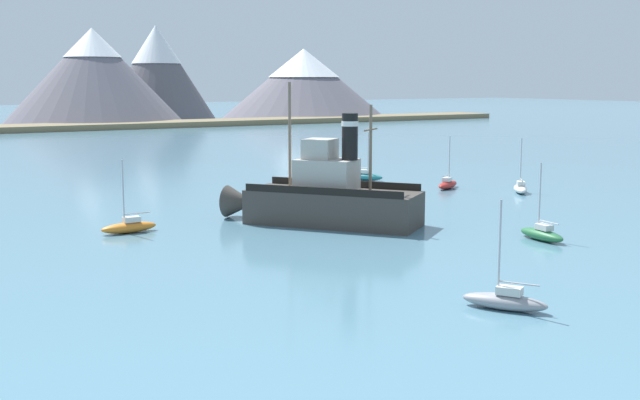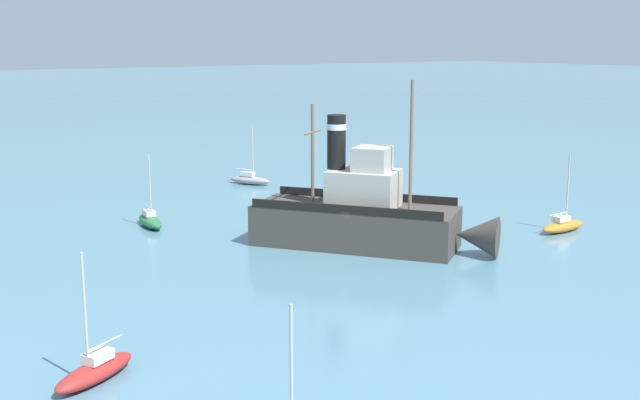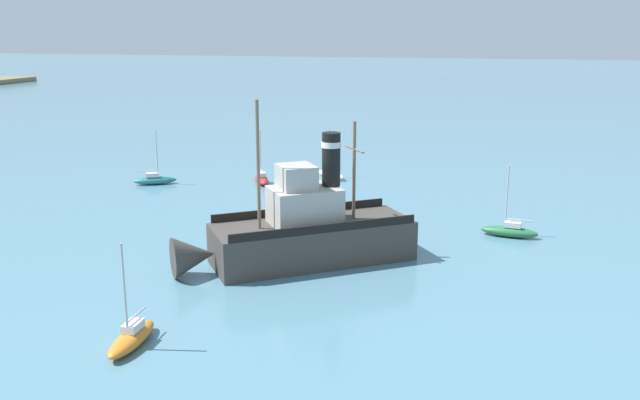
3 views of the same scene
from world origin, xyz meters
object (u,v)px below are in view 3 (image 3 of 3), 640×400
Objects in this scene: old_tugboat at (303,233)px; sailboat_white at (331,174)px; sailboat_orange at (132,337)px; sailboat_green at (509,231)px; sailboat_red at (262,179)px; sailboat_teal at (155,180)px.

sailboat_white is at bearing 10.80° from old_tugboat.
old_tugboat is 2.76× the size of sailboat_orange.
sailboat_green is at bearing -131.69° from sailboat_white.
old_tugboat is at bearing -169.20° from sailboat_white.
old_tugboat is at bearing -17.42° from sailboat_orange.
sailboat_red is at bearing 10.52° from sailboat_orange.
sailboat_orange is 32.97m from sailboat_red.
sailboat_orange is 1.00× the size of sailboat_red.
sailboat_green is (8.73, -11.98, -1.40)m from old_tugboat.
sailboat_red is (3.04, -9.18, 0.00)m from sailboat_teal.
sailboat_green and sailboat_red have the same top height.
sailboat_white is at bearing 48.31° from sailboat_green.
sailboat_white is 6.73m from sailboat_red.
old_tugboat is 2.76× the size of sailboat_green.
sailboat_green is (21.54, -16.00, 0.00)m from sailboat_orange.
sailboat_green is at bearing -36.61° from sailboat_orange.
sailboat_red is (19.61, 10.04, -1.40)m from old_tugboat.
sailboat_orange is at bearing 143.39° from sailboat_green.
sailboat_green and sailboat_teal have the same top height.
sailboat_orange is 33.07m from sailboat_teal.
sailboat_teal and sailboat_red have the same top height.
sailboat_red is (-3.76, 5.58, 0.00)m from sailboat_white.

